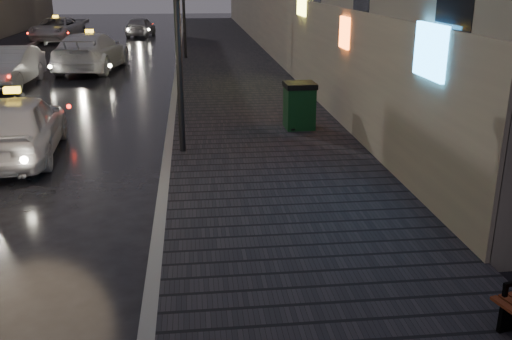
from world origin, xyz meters
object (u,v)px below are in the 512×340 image
(lamp_near, at_px, (176,1))
(car_left_mid, at_px, (9,67))
(trash_bin, at_px, (299,105))
(taxi_near, at_px, (17,126))
(taxi_mid, at_px, (91,52))
(car_far, at_px, (140,27))
(taxi_far, at_px, (57,29))

(lamp_near, height_order, car_left_mid, lamp_near)
(trash_bin, xyz_separation_m, taxi_near, (-6.80, -1.37, -0.02))
(taxi_mid, height_order, car_far, taxi_mid)
(taxi_far, bearing_deg, trash_bin, -57.99)
(car_left_mid, bearing_deg, car_far, 82.01)
(taxi_near, relative_size, taxi_far, 0.85)
(lamp_near, bearing_deg, taxi_near, 173.98)
(trash_bin, bearing_deg, taxi_near, -169.94)
(taxi_mid, distance_m, car_far, 15.34)
(lamp_near, xyz_separation_m, taxi_far, (-8.37, 26.57, -2.76))
(taxi_near, bearing_deg, taxi_far, -84.35)
(taxi_near, xyz_separation_m, taxi_far, (-4.63, 26.18, -0.03))
(lamp_near, relative_size, car_left_mid, 1.20)
(lamp_near, distance_m, car_left_mid, 12.25)
(lamp_near, bearing_deg, car_left_mid, 123.70)
(lamp_near, relative_size, trash_bin, 4.34)
(trash_bin, relative_size, taxi_mid, 0.21)
(taxi_near, relative_size, car_left_mid, 1.01)
(lamp_near, bearing_deg, trash_bin, 30.00)
(lamp_near, bearing_deg, car_far, 96.29)
(lamp_near, height_order, taxi_mid, lamp_near)
(taxi_near, distance_m, taxi_far, 26.58)
(taxi_near, height_order, taxi_far, taxi_near)
(trash_bin, xyz_separation_m, taxi_far, (-11.43, 24.81, -0.04))
(lamp_near, xyz_separation_m, car_far, (-3.16, 28.70, -2.84))
(trash_bin, bearing_deg, car_left_mid, 138.53)
(car_left_mid, xyz_separation_m, taxi_far, (-1.75, 16.64, 0.00))
(car_left_mid, height_order, taxi_far, taxi_far)
(lamp_near, xyz_separation_m, trash_bin, (3.06, 1.77, -2.72))
(taxi_mid, bearing_deg, taxi_far, -64.56)
(trash_bin, height_order, taxi_mid, taxi_mid)
(taxi_near, bearing_deg, lamp_near, 169.60)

